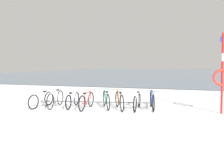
# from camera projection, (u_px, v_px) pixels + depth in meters

# --- Properties ---
(ground) EXTENTS (80.00, 132.00, 0.08)m
(ground) POSITION_uv_depth(u_px,v_px,m) (160.00, 72.00, 58.61)
(ground) COLOR white
(bike_rack) EXTENTS (4.87, 0.89, 0.31)m
(bike_rack) POSITION_uv_depth(u_px,v_px,m) (95.00, 102.00, 8.56)
(bike_rack) COLOR #4C5156
(bike_rack) RESTS_ON ground
(bicycle_0) EXTENTS (0.46, 1.65, 0.75)m
(bicycle_0) POSITION_uv_depth(u_px,v_px,m) (42.00, 100.00, 8.83)
(bicycle_0) COLOR black
(bicycle_0) RESTS_ON ground
(bicycle_1) EXTENTS (0.46, 1.73, 0.81)m
(bicycle_1) POSITION_uv_depth(u_px,v_px,m) (56.00, 99.00, 8.81)
(bicycle_1) COLOR black
(bicycle_1) RESTS_ON ground
(bicycle_2) EXTENTS (0.46, 1.61, 0.74)m
(bicycle_2) POSITION_uv_depth(u_px,v_px,m) (73.00, 100.00, 8.76)
(bicycle_2) COLOR black
(bicycle_2) RESTS_ON ground
(bicycle_3) EXTENTS (0.46, 1.69, 0.77)m
(bicycle_3) POSITION_uv_depth(u_px,v_px,m) (87.00, 101.00, 8.45)
(bicycle_3) COLOR black
(bicycle_3) RESTS_ON ground
(bicycle_4) EXTENTS (0.79, 1.51, 0.81)m
(bicycle_4) POSITION_uv_depth(u_px,v_px,m) (106.00, 100.00, 8.64)
(bicycle_4) COLOR black
(bicycle_4) RESTS_ON ground
(bicycle_5) EXTENTS (0.77, 1.55, 0.81)m
(bicycle_5) POSITION_uv_depth(u_px,v_px,m) (119.00, 101.00, 8.43)
(bicycle_5) COLOR black
(bicycle_5) RESTS_ON ground
(bicycle_6) EXTENTS (0.46, 1.74, 0.77)m
(bicycle_6) POSITION_uv_depth(u_px,v_px,m) (137.00, 101.00, 8.33)
(bicycle_6) COLOR black
(bicycle_6) RESTS_ON ground
(bicycle_7) EXTENTS (0.46, 1.70, 0.83)m
(bicycle_7) POSITION_uv_depth(u_px,v_px,m) (152.00, 100.00, 8.39)
(bicycle_7) COLOR black
(bicycle_7) RESTS_ON ground
(rescue_post) EXTENTS (0.67, 0.10, 3.10)m
(rescue_post) POSITION_uv_depth(u_px,v_px,m) (222.00, 75.00, 7.58)
(rescue_post) COLOR red
(rescue_post) RESTS_ON ground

